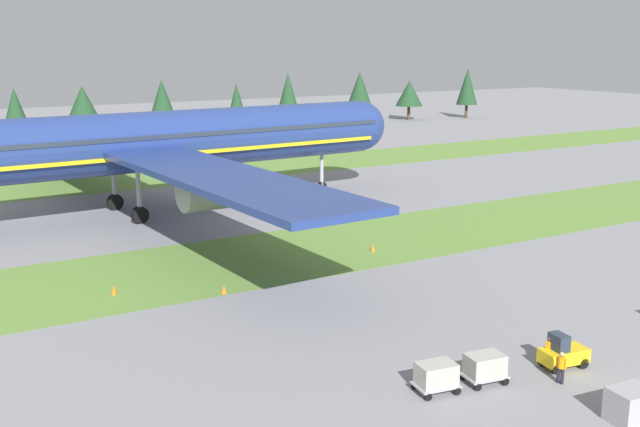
# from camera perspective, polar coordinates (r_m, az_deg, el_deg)

# --- Properties ---
(grass_strip_near) EXTENTS (320.00, 14.75, 0.01)m
(grass_strip_near) POSITION_cam_1_polar(r_m,az_deg,el_deg) (65.31, 0.77, -2.52)
(grass_strip_near) COLOR olive
(grass_strip_near) RESTS_ON ground
(grass_strip_far) EXTENTS (320.00, 14.75, 0.01)m
(grass_strip_far) POSITION_cam_1_polar(r_m,az_deg,el_deg) (102.24, -11.42, 2.83)
(grass_strip_far) COLOR olive
(grass_strip_far) RESTS_ON ground
(airliner) EXTENTS (60.81, 74.74, 20.99)m
(airliner) POSITION_cam_1_polar(r_m,az_deg,el_deg) (78.56, -13.24, 5.34)
(airliner) COLOR navy
(airliner) RESTS_ON ground
(baggage_tug) EXTENTS (2.76, 1.67, 1.97)m
(baggage_tug) POSITION_cam_1_polar(r_m,az_deg,el_deg) (43.47, 18.01, -10.10)
(baggage_tug) COLOR yellow
(baggage_tug) RESTS_ON ground
(cargo_dolly_lead) EXTENTS (2.40, 1.81, 1.55)m
(cargo_dolly_lead) POSITION_cam_1_polar(r_m,az_deg,el_deg) (40.56, 12.44, -11.28)
(cargo_dolly_lead) COLOR #A3A3A8
(cargo_dolly_lead) RESTS_ON ground
(cargo_dolly_second) EXTENTS (2.40, 1.81, 1.55)m
(cargo_dolly_second) POSITION_cam_1_polar(r_m,az_deg,el_deg) (39.10, 8.85, -12.07)
(cargo_dolly_second) COLOR #A3A3A8
(cargo_dolly_second) RESTS_ON ground
(ground_crew_marshaller) EXTENTS (0.54, 0.36, 1.74)m
(ground_crew_marshaller) POSITION_cam_1_polar(r_m,az_deg,el_deg) (43.35, 17.10, -9.91)
(ground_crew_marshaller) COLOR black
(ground_crew_marshaller) RESTS_ON ground
(ground_crew_loader) EXTENTS (0.36, 0.54, 1.74)m
(ground_crew_loader) POSITION_cam_1_polar(r_m,az_deg,el_deg) (41.48, 17.89, -11.02)
(ground_crew_loader) COLOR black
(ground_crew_loader) RESTS_ON ground
(uld_container_1) EXTENTS (2.16, 1.81, 1.62)m
(uld_container_1) POSITION_cam_1_polar(r_m,az_deg,el_deg) (38.79, 22.63, -13.35)
(uld_container_1) COLOR #A3A3A8
(uld_container_1) RESTS_ON ground
(taxiway_marker_0) EXTENTS (0.44, 0.44, 0.65)m
(taxiway_marker_0) POSITION_cam_1_polar(r_m,az_deg,el_deg) (54.92, -15.44, -5.64)
(taxiway_marker_0) COLOR orange
(taxiway_marker_0) RESTS_ON ground
(taxiway_marker_1) EXTENTS (0.44, 0.44, 0.64)m
(taxiway_marker_1) POSITION_cam_1_polar(r_m,az_deg,el_deg) (63.90, 4.04, -2.60)
(taxiway_marker_1) COLOR orange
(taxiway_marker_1) RESTS_ON ground
(taxiway_marker_2) EXTENTS (0.44, 0.44, 0.60)m
(taxiway_marker_2) POSITION_cam_1_polar(r_m,az_deg,el_deg) (53.67, -7.34, -5.73)
(taxiway_marker_2) COLOR orange
(taxiway_marker_2) RESTS_ON ground
(distant_tree_line) EXTENTS (179.88, 10.07, 11.94)m
(distant_tree_line) POSITION_cam_1_polar(r_m,az_deg,el_deg) (141.95, -16.35, 8.13)
(distant_tree_line) COLOR #4C3823
(distant_tree_line) RESTS_ON ground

